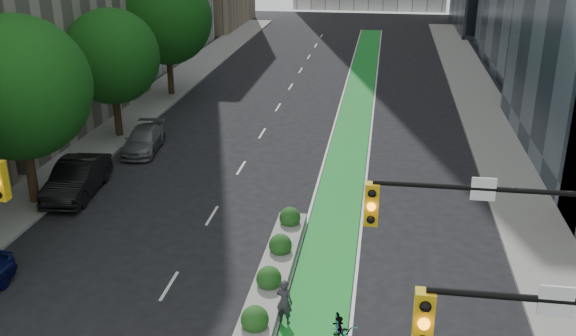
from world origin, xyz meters
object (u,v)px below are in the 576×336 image
(cyclist, at_px, (284,301))
(parked_car_left_mid, at_px, (77,178))
(parked_car_left_far, at_px, (143,140))
(median_planter, at_px, (274,270))
(bicycle, at_px, (342,332))

(cyclist, xyz_separation_m, parked_car_left_mid, (-11.50, 8.91, 0.06))
(parked_car_left_mid, distance_m, parked_car_left_far, 6.57)
(median_planter, distance_m, parked_car_left_mid, 12.42)
(median_planter, xyz_separation_m, parked_car_left_mid, (-10.70, 6.29, 0.48))
(median_planter, bearing_deg, parked_car_left_far, 127.50)
(cyclist, relative_size, parked_car_left_far, 0.35)
(median_planter, bearing_deg, cyclist, -72.99)
(median_planter, bearing_deg, parked_car_left_mid, 149.55)
(bicycle, xyz_separation_m, parked_car_left_far, (-12.59, 16.45, 0.10))
(bicycle, distance_m, parked_car_left_mid, 16.74)
(cyclist, xyz_separation_m, parked_car_left_far, (-10.62, 15.41, -0.14))
(median_planter, distance_m, cyclist, 2.77)
(median_planter, relative_size, cyclist, 6.44)
(bicycle, relative_size, cyclist, 1.35)
(median_planter, height_order, parked_car_left_far, parked_car_left_far)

